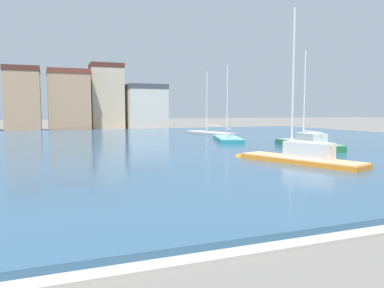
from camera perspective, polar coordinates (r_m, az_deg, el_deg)
harbor_water at (r=34.99m, az=-16.71°, el=-0.28°), size 81.79×54.39×0.30m
quay_edge_coping at (r=8.45m, az=-0.63°, el=-17.50°), size 81.79×0.50×0.12m
sailboat_green at (r=32.02m, az=16.60°, el=-0.06°), size 2.90×8.95×8.13m
sailboat_teal at (r=38.10m, az=5.30°, el=0.67°), size 4.48×8.15×7.80m
sailboat_orange at (r=22.61m, az=15.12°, el=-2.15°), size 4.39×8.74×9.13m
sailboat_grey at (r=47.67m, az=2.11°, el=1.55°), size 3.91×9.97×8.27m
townhouse_narrow_midrow at (r=64.71m, az=-24.41°, el=6.20°), size 5.26×6.68×10.09m
townhouse_corner_house at (r=66.10m, az=-18.31°, el=6.33°), size 6.66×7.54×10.01m
townhouse_end_terrace at (r=68.06m, az=-12.90°, el=7.04°), size 5.59×5.19×11.48m
townhouse_wide_warehouse at (r=68.47m, az=-7.15°, el=5.64°), size 6.90×6.93×7.97m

